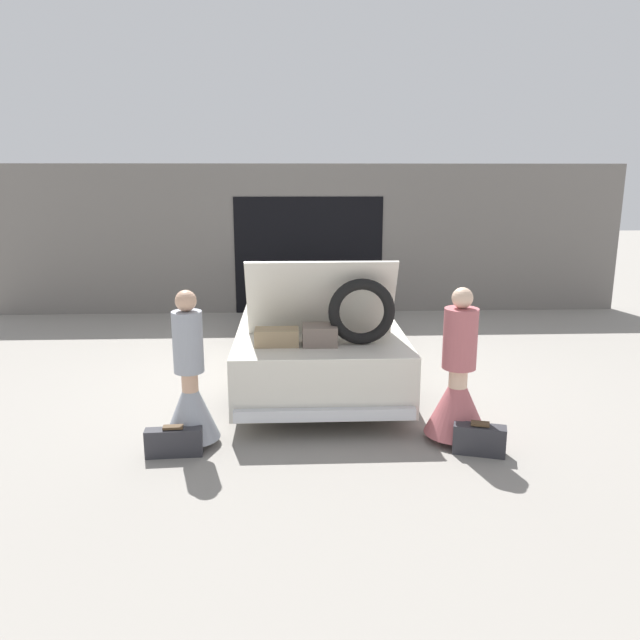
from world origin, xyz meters
name	(u,v)px	position (x,y,z in m)	size (l,w,h in m)	color
ground_plane	(316,367)	(0.00, 0.00, 0.00)	(40.00, 40.00, 0.00)	gray
garage_wall_back	(309,240)	(0.00, 3.58, 1.39)	(12.00, 0.14, 2.80)	slate
car	(316,326)	(0.00, 0.00, 0.60)	(1.97, 4.86, 1.74)	silver
person_left	(190,391)	(-1.32, -2.46, 0.56)	(0.56, 0.56, 1.57)	tan
person_right	(458,388)	(1.32, -2.46, 0.56)	(0.64, 0.64, 1.57)	beige
suitcase_beside_left_person	(174,442)	(-1.46, -2.71, 0.14)	(0.55, 0.17, 0.31)	#2D2D33
suitcase_beside_right_person	(479,439)	(1.47, -2.80, 0.15)	(0.52, 0.31, 0.32)	#2D2D33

